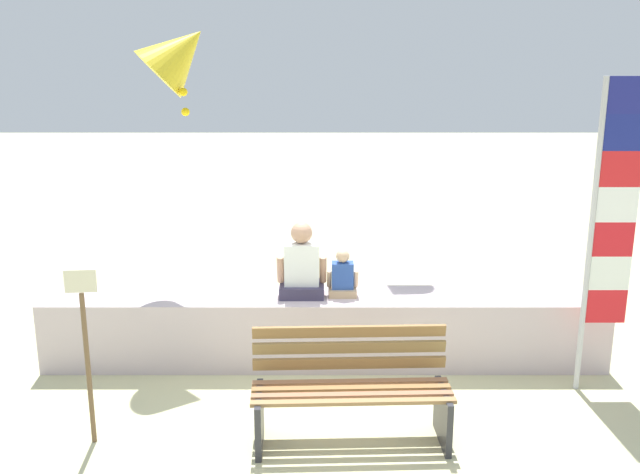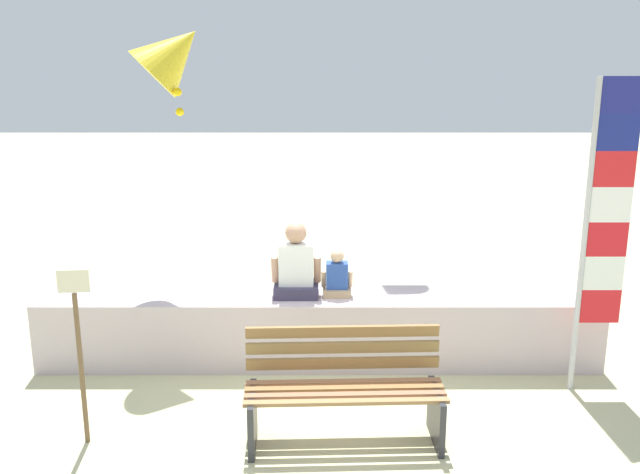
# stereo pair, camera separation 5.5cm
# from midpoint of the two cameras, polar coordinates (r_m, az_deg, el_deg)

# --- Properties ---
(ground_plane) EXTENTS (40.00, 40.00, 0.00)m
(ground_plane) POSITION_cam_midpoint_polar(r_m,az_deg,el_deg) (6.41, 0.32, -14.18)
(ground_plane) COLOR #C1BE8E
(seawall_ledge) EXTENTS (5.51, 0.64, 0.70)m
(seawall_ledge) POSITION_cam_midpoint_polar(r_m,az_deg,el_deg) (7.36, 0.30, -7.15)
(seawall_ledge) COLOR #C1AFB3
(seawall_ledge) RESTS_ON ground
(park_bench) EXTENTS (1.61, 0.67, 0.88)m
(park_bench) POSITION_cam_midpoint_polar(r_m,az_deg,el_deg) (6.00, 2.33, -11.89)
(park_bench) COLOR olive
(park_bench) RESTS_ON ground
(person_adult) EXTENTS (0.48, 0.36, 0.74)m
(person_adult) POSITION_cam_midpoint_polar(r_m,az_deg,el_deg) (7.16, -1.47, -2.36)
(person_adult) COLOR #353049
(person_adult) RESTS_ON seawall_ledge
(person_child) EXTENTS (0.31, 0.22, 0.47)m
(person_child) POSITION_cam_midpoint_polar(r_m,az_deg,el_deg) (7.20, 1.72, -3.17)
(person_child) COLOR tan
(person_child) RESTS_ON seawall_ledge
(flag_banner) EXTENTS (0.41, 0.05, 2.85)m
(flag_banner) POSITION_cam_midpoint_polar(r_m,az_deg,el_deg) (6.87, 21.42, 1.38)
(flag_banner) COLOR #B7B7BC
(flag_banner) RESTS_ON ground
(kite_yellow) EXTENTS (1.00, 0.84, 1.01)m
(kite_yellow) POSITION_cam_midpoint_polar(r_m,az_deg,el_deg) (7.46, -10.91, 13.86)
(kite_yellow) COLOR yellow
(sign_post) EXTENTS (0.24, 0.04, 1.45)m
(sign_post) POSITION_cam_midpoint_polar(r_m,az_deg,el_deg) (6.05, -17.83, -7.88)
(sign_post) COLOR brown
(sign_post) RESTS_ON ground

